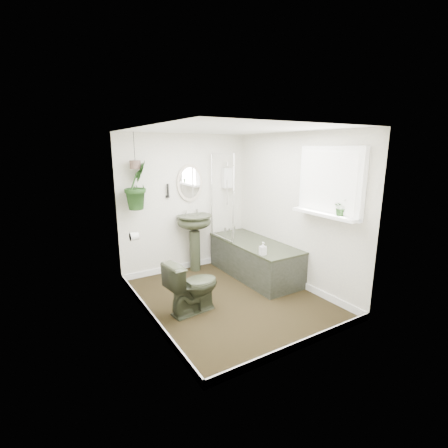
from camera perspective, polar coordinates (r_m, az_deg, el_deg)
floor at (r=4.71m, az=0.97°, el=-13.01°), size 2.30×2.80×0.02m
ceiling at (r=4.23m, az=1.10°, el=16.43°), size 2.30×2.80×0.02m
wall_back at (r=5.55m, az=-6.78°, el=3.59°), size 2.30×0.02×2.30m
wall_front at (r=3.26m, az=14.41°, el=-3.72°), size 2.30×0.02×2.30m
wall_left at (r=3.85m, az=-13.74°, el=-1.07°), size 0.02×2.80×2.30m
wall_right at (r=5.03m, az=12.29°, el=2.36°), size 0.02×2.80×2.30m
skirting at (r=4.69m, az=0.97°, el=-12.35°), size 2.30×2.80×0.10m
bathtub at (r=5.40m, az=5.37°, el=-6.10°), size 0.72×1.72×0.58m
bath_screen at (r=5.37m, az=-0.37°, el=4.77°), size 0.04×0.72×1.40m
shower_box at (r=5.81m, az=0.66°, el=8.10°), size 0.20×0.10×0.35m
oval_mirror at (r=5.49m, az=-6.01°, el=7.20°), size 0.46×0.03×0.62m
wall_sconce at (r=5.34m, az=-9.84°, el=5.82°), size 0.04×0.04×0.22m
toilet_roll_holder at (r=4.58m, az=-15.54°, el=-2.12°), size 0.11×0.11×0.11m
window_recess at (r=4.43m, az=18.20°, el=7.09°), size 0.08×1.00×0.90m
window_sill at (r=4.44m, az=17.22°, el=1.67°), size 0.18×1.00×0.04m
window_blinds at (r=4.40m, az=17.81°, el=7.07°), size 0.01×0.86×0.76m
toilet at (r=4.24m, az=-5.51°, el=-10.76°), size 0.74×0.47×0.71m
pedestal_sink at (r=5.57m, az=-5.16°, el=-3.29°), size 0.64×0.57×0.98m
sill_plant at (r=4.29m, az=19.89°, el=2.80°), size 0.22×0.20×0.21m
hanging_plant at (r=5.05m, az=-15.13°, el=6.61°), size 0.51×0.51×0.73m
soap_bottle at (r=4.67m, az=6.85°, el=-4.30°), size 0.10×0.10×0.19m
hanging_pot at (r=5.02m, az=-15.34°, el=10.05°), size 0.16×0.16×0.12m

